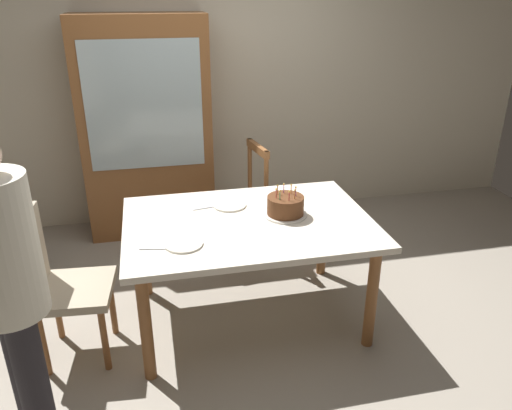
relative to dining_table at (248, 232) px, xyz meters
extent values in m
plane|color=#9E9384|center=(0.00, 0.00, -0.65)|extent=(6.40, 6.40, 0.00)
cube|color=beige|center=(0.00, 1.85, 0.65)|extent=(6.40, 0.10, 2.60)
cube|color=silver|center=(0.00, 0.00, 0.06)|extent=(1.55, 1.09, 0.04)
cylinder|color=brown|center=(-0.68, -0.44, -0.31)|extent=(0.07, 0.07, 0.69)
cylinder|color=brown|center=(0.68, -0.44, -0.31)|extent=(0.07, 0.07, 0.69)
cylinder|color=brown|center=(-0.68, 0.44, -0.31)|extent=(0.07, 0.07, 0.69)
cylinder|color=brown|center=(0.68, 0.44, -0.31)|extent=(0.07, 0.07, 0.69)
cylinder|color=silver|center=(0.25, 0.02, 0.09)|extent=(0.28, 0.28, 0.01)
cylinder|color=#563019|center=(0.25, 0.02, 0.15)|extent=(0.24, 0.24, 0.12)
cylinder|color=#D872CC|center=(0.31, 0.02, 0.24)|extent=(0.01, 0.01, 0.05)
sphere|color=#FFC64C|center=(0.31, 0.02, 0.27)|extent=(0.01, 0.01, 0.01)
cylinder|color=#F2994C|center=(0.30, 0.06, 0.24)|extent=(0.01, 0.01, 0.05)
sphere|color=#FFC64C|center=(0.30, 0.06, 0.27)|extent=(0.01, 0.01, 0.01)
cylinder|color=#D872CC|center=(0.25, 0.09, 0.24)|extent=(0.01, 0.01, 0.05)
sphere|color=#FFC64C|center=(0.25, 0.09, 0.27)|extent=(0.01, 0.01, 0.01)
cylinder|color=#F2994C|center=(0.21, 0.07, 0.24)|extent=(0.01, 0.01, 0.05)
sphere|color=#FFC64C|center=(0.21, 0.07, 0.27)|extent=(0.01, 0.01, 0.01)
cylinder|color=#E54C4C|center=(0.18, 0.01, 0.24)|extent=(0.01, 0.01, 0.05)
sphere|color=#FFC64C|center=(0.18, 0.01, 0.27)|extent=(0.01, 0.01, 0.01)
cylinder|color=#66CC72|center=(0.20, -0.02, 0.24)|extent=(0.01, 0.01, 0.05)
sphere|color=#FFC64C|center=(0.20, -0.02, 0.27)|extent=(0.01, 0.01, 0.01)
cylinder|color=#E54C4C|center=(0.25, -0.04, 0.24)|extent=(0.01, 0.01, 0.05)
sphere|color=#FFC64C|center=(0.25, -0.04, 0.27)|extent=(0.01, 0.01, 0.01)
cylinder|color=#F2994C|center=(0.29, -0.03, 0.24)|extent=(0.01, 0.01, 0.05)
sphere|color=#FFC64C|center=(0.29, -0.03, 0.27)|extent=(0.01, 0.01, 0.01)
cylinder|color=silver|center=(-0.43, -0.24, 0.09)|extent=(0.22, 0.22, 0.01)
cylinder|color=silver|center=(-0.08, 0.24, 0.09)|extent=(0.22, 0.22, 0.01)
cube|color=silver|center=(-0.59, -0.26, 0.08)|extent=(0.18, 0.05, 0.01)
cube|color=silver|center=(-0.24, 0.24, 0.08)|extent=(0.18, 0.04, 0.01)
cube|color=tan|center=(0.06, 0.86, -0.20)|extent=(0.50, 0.50, 0.05)
cylinder|color=brown|center=(-0.13, 1.00, -0.44)|extent=(0.04, 0.04, 0.42)
cylinder|color=brown|center=(-0.08, 0.67, -0.44)|extent=(0.04, 0.04, 0.42)
cylinder|color=brown|center=(0.21, 1.06, -0.44)|extent=(0.04, 0.04, 0.42)
cylinder|color=brown|center=(0.26, 0.72, -0.44)|extent=(0.04, 0.04, 0.42)
cylinder|color=brown|center=(0.23, 1.07, 0.05)|extent=(0.04, 0.04, 0.50)
cylinder|color=brown|center=(0.29, 0.72, 0.05)|extent=(0.04, 0.04, 0.50)
cube|color=brown|center=(0.26, 0.89, 0.27)|extent=(0.10, 0.40, 0.06)
cube|color=tan|center=(-1.08, -0.13, -0.20)|extent=(0.48, 0.48, 0.05)
cylinder|color=brown|center=(-0.92, -0.32, -0.44)|extent=(0.04, 0.04, 0.42)
cylinder|color=brown|center=(-0.89, 0.02, -0.44)|extent=(0.04, 0.04, 0.42)
cylinder|color=brown|center=(-1.26, -0.29, -0.44)|extent=(0.04, 0.04, 0.42)
cylinder|color=brown|center=(-1.23, 0.05, -0.44)|extent=(0.04, 0.04, 0.42)
cube|color=tan|center=(-1.27, -0.12, 0.05)|extent=(0.08, 0.40, 0.50)
cylinder|color=#262328|center=(-1.19, -0.82, -0.27)|extent=(0.14, 0.14, 0.77)
cylinder|color=#262328|center=(-1.25, -0.71, -0.27)|extent=(0.14, 0.14, 0.77)
cube|color=brown|center=(-0.58, 1.56, 0.30)|extent=(1.10, 0.44, 1.90)
cube|color=silver|center=(-0.58, 1.34, 0.55)|extent=(0.94, 0.01, 1.04)
camera|label=1|loc=(-0.56, -2.77, 1.42)|focal=34.83mm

